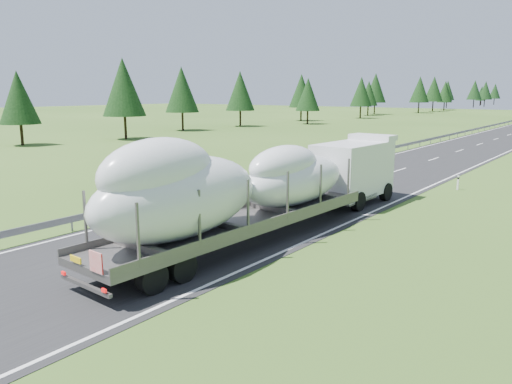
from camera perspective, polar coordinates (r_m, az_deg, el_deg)
The scene contains 3 objects.
guardrail at distance 107.30m, azimuth 26.10°, elevation 7.03°, with size 0.10×400.00×0.76m.
tree_line_left at distance 143.65m, azimuth 13.20°, elevation 11.21°, with size 15.01×310.64×12.00m.
boat_truck at distance 22.72m, azimuth 0.97°, elevation 1.07°, with size 3.59×21.47×5.04m.
Camera 1 is at (15.84, -5.08, 6.62)m, focal length 35.00 mm.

